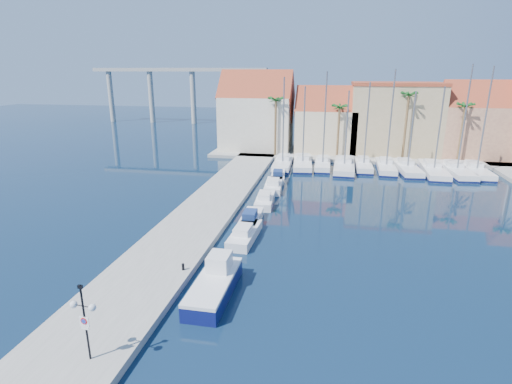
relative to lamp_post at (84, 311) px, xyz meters
The scene contains 30 objects.
ground 11.50m from the lamp_post, 45.30° to the left, with size 260.00×260.00×0.00m, color #081C30.
quay_west 21.59m from the lamp_post, 93.26° to the left, with size 6.00×77.00×0.50m, color gray.
shore_north 58.70m from the lamp_post, 72.34° to the left, with size 54.00×16.00×0.50m, color gray.
lamp_post is the anchor object (origin of this frame).
bollard 9.73m from the lamp_post, 82.80° to the left, with size 0.19×0.19×0.47m, color black.
fishing_boat 8.90m from the lamp_post, 62.07° to the left, with size 2.20×6.52×2.28m.
motorboat_west_0 17.07m from the lamp_post, 76.24° to the left, with size 2.05×5.81×1.40m.
motorboat_west_1 20.61m from the lamp_post, 79.29° to the left, with size 1.78×5.25×1.40m.
motorboat_west_2 26.45m from the lamp_post, 80.94° to the left, with size 2.11×5.62×1.40m.
motorboat_west_3 32.11m from the lamp_post, 82.41° to the left, with size 2.37×6.21×1.40m.
motorboat_west_4 36.54m from the lamp_post, 83.46° to the left, with size 2.30×5.59×1.40m.
sailboat_0 43.88m from the lamp_post, 84.93° to the left, with size 2.79×9.53×12.94m.
sailboat_1 44.98m from the lamp_post, 81.37° to the left, with size 3.42×10.17×11.69m.
sailboat_2 45.20m from the lamp_post, 77.56° to the left, with size 2.27×8.31×13.72m.
sailboat_3 45.67m from the lamp_post, 73.63° to the left, with size 3.22×10.90×11.19m.
sailboat_4 47.35m from the lamp_post, 70.74° to the left, with size 2.28×8.45×12.33m.
sailboat_5 48.15m from the lamp_post, 67.09° to the left, with size 2.72×9.23×14.04m.
sailboat_6 49.15m from the lamp_post, 63.99° to the left, with size 3.26×9.94×11.18m.
sailboat_7 50.24m from the lamp_post, 60.16° to the left, with size 3.19×10.74×11.85m.
sailboat_8 52.06m from the lamp_post, 57.47° to the left, with size 3.39×10.20×14.65m.
sailboat_9 53.85m from the lamp_post, 55.28° to the left, with size 2.54×9.46×14.40m.
building_0 55.01m from the lamp_post, 92.32° to the left, with size 12.30×9.00×13.50m.
building_1 55.77m from the lamp_post, 79.89° to the left, with size 10.30×8.00×11.00m.
building_2 59.69m from the lamp_post, 69.59° to the left, with size 14.20×10.20×11.50m.
building_3 63.97m from the lamp_post, 59.14° to the left, with size 10.30×8.00×12.00m.
palm_0 50.25m from the lamp_post, 87.95° to the left, with size 2.60×2.60×10.15m.
palm_1 51.48m from the lamp_post, 76.71° to the left, with size 2.60×2.60×9.15m.
palm_2 54.85m from the lamp_post, 66.40° to the left, with size 2.60×2.60×11.15m.
palm_3 58.34m from the lamp_post, 59.15° to the left, with size 2.60×2.60×9.65m.
viaduct 95.42m from the lamp_post, 109.20° to the left, with size 48.00×2.20×14.45m.
Camera 1 is at (3.11, -22.13, 13.85)m, focal length 28.00 mm.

